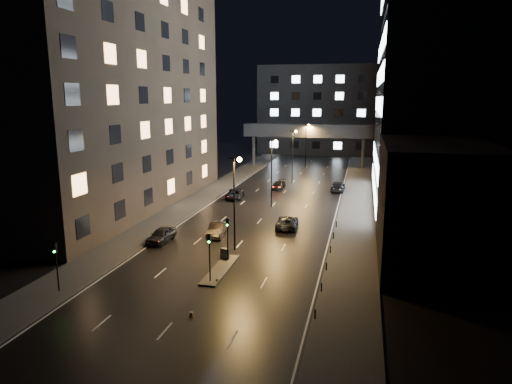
# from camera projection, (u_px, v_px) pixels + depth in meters

# --- Properties ---
(ground) EXTENTS (160.00, 160.00, 0.00)m
(ground) POSITION_uv_depth(u_px,v_px,m) (285.00, 192.00, 79.93)
(ground) COLOR black
(ground) RESTS_ON ground
(sidewalk_left) EXTENTS (5.00, 110.00, 0.15)m
(sidewalk_left) POSITION_uv_depth(u_px,v_px,m) (208.00, 193.00, 77.98)
(sidewalk_left) COLOR #383533
(sidewalk_left) RESTS_ON ground
(sidewalk_right) EXTENTS (5.00, 110.00, 0.15)m
(sidewalk_right) POSITION_uv_depth(u_px,v_px,m) (357.00, 201.00, 72.32)
(sidewalk_right) COLOR #383533
(sidewalk_right) RESTS_ON ground
(building_left) EXTENTS (15.00, 48.00, 40.00)m
(building_left) POSITION_uv_depth(u_px,v_px,m) (114.00, 70.00, 65.69)
(building_left) COLOR #2D2319
(building_left) RESTS_ON ground
(building_right_low) EXTENTS (10.00, 18.00, 12.00)m
(building_right_low) POSITION_uv_depth(u_px,v_px,m) (433.00, 204.00, 44.65)
(building_right_low) COLOR black
(building_right_low) RESTS_ON ground
(building_right_glass) EXTENTS (20.00, 36.00, 45.00)m
(building_right_glass) POSITION_uv_depth(u_px,v_px,m) (453.00, 53.00, 65.86)
(building_right_glass) COLOR black
(building_right_glass) RESTS_ON ground
(building_far) EXTENTS (34.00, 14.00, 25.00)m
(building_far) POSITION_uv_depth(u_px,v_px,m) (319.00, 110.00, 132.61)
(building_far) COLOR #333335
(building_far) RESTS_ON ground
(skybridge) EXTENTS (30.00, 3.00, 10.00)m
(skybridge) POSITION_uv_depth(u_px,v_px,m) (307.00, 131.00, 106.79)
(skybridge) COLOR #333335
(skybridge) RESTS_ON ground
(median_island) EXTENTS (1.60, 8.00, 0.15)m
(median_island) POSITION_uv_depth(u_px,v_px,m) (220.00, 269.00, 43.65)
(median_island) COLOR #383533
(median_island) RESTS_ON ground
(traffic_signal_near) EXTENTS (0.28, 0.34, 4.40)m
(traffic_signal_near) POSITION_uv_depth(u_px,v_px,m) (228.00, 232.00, 45.41)
(traffic_signal_near) COLOR black
(traffic_signal_near) RESTS_ON median_island
(traffic_signal_far) EXTENTS (0.28, 0.34, 4.40)m
(traffic_signal_far) POSITION_uv_depth(u_px,v_px,m) (210.00, 249.00, 40.17)
(traffic_signal_far) COLOR black
(traffic_signal_far) RESTS_ON median_island
(traffic_signal_corner) EXTENTS (0.28, 0.34, 4.40)m
(traffic_signal_corner) POSITION_uv_depth(u_px,v_px,m) (56.00, 259.00, 38.11)
(traffic_signal_corner) COLOR black
(traffic_signal_corner) RESTS_ON ground
(bollard_row) EXTENTS (0.12, 25.12, 0.90)m
(bollard_row) POSITION_uv_depth(u_px,v_px,m) (328.00, 258.00, 45.62)
(bollard_row) COLOR black
(bollard_row) RESTS_ON ground
(streetlight_near) EXTENTS (1.45, 0.50, 10.15)m
(streetlight_near) POSITION_uv_depth(u_px,v_px,m) (236.00, 191.00, 48.09)
(streetlight_near) COLOR black
(streetlight_near) RESTS_ON ground
(streetlight_mid_a) EXTENTS (1.45, 0.50, 10.15)m
(streetlight_mid_a) POSITION_uv_depth(u_px,v_px,m) (273.00, 165.00, 67.13)
(streetlight_mid_a) COLOR black
(streetlight_mid_a) RESTS_ON ground
(streetlight_mid_b) EXTENTS (1.45, 0.50, 10.15)m
(streetlight_mid_b) POSITION_uv_depth(u_px,v_px,m) (293.00, 150.00, 86.18)
(streetlight_mid_b) COLOR black
(streetlight_mid_b) RESTS_ON ground
(streetlight_far) EXTENTS (1.45, 0.50, 10.15)m
(streetlight_far) POSITION_uv_depth(u_px,v_px,m) (307.00, 140.00, 105.23)
(streetlight_far) COLOR black
(streetlight_far) RESTS_ON ground
(car_away_a) EXTENTS (2.24, 4.90, 1.63)m
(car_away_a) POSITION_uv_depth(u_px,v_px,m) (161.00, 235.00, 52.02)
(car_away_a) COLOR black
(car_away_a) RESTS_ON ground
(car_away_b) EXTENTS (2.27, 5.08, 1.62)m
(car_away_b) POSITION_uv_depth(u_px,v_px,m) (217.00, 229.00, 54.37)
(car_away_b) COLOR black
(car_away_b) RESTS_ON ground
(car_away_c) EXTENTS (3.10, 5.64, 1.50)m
(car_away_c) POSITION_uv_depth(u_px,v_px,m) (234.00, 194.00, 74.22)
(car_away_c) COLOR black
(car_away_c) RESTS_ON ground
(car_away_d) EXTENTS (2.13, 5.00, 1.44)m
(car_away_d) POSITION_uv_depth(u_px,v_px,m) (279.00, 185.00, 81.97)
(car_away_d) COLOR black
(car_away_d) RESTS_ON ground
(car_toward_a) EXTENTS (2.86, 5.61, 1.52)m
(car_toward_a) POSITION_uv_depth(u_px,v_px,m) (287.00, 222.00, 57.57)
(car_toward_a) COLOR black
(car_toward_a) RESTS_ON ground
(car_toward_b) EXTENTS (2.37, 5.70, 1.65)m
(car_toward_b) POSITION_uv_depth(u_px,v_px,m) (338.00, 186.00, 80.20)
(car_toward_b) COLOR black
(car_toward_b) RESTS_ON ground
(utility_cabinet) EXTENTS (0.92, 0.67, 1.09)m
(utility_cabinet) POSITION_uv_depth(u_px,v_px,m) (225.00, 254.00, 46.24)
(utility_cabinet) COLOR #48484A
(utility_cabinet) RESTS_ON median_island
(cone_a) EXTENTS (0.48, 0.48, 0.54)m
(cone_a) POSITION_uv_depth(u_px,v_px,m) (217.00, 280.00, 40.73)
(cone_a) COLOR orange
(cone_a) RESTS_ON ground
(cone_b) EXTENTS (0.43, 0.43, 0.48)m
(cone_b) POSITION_uv_depth(u_px,v_px,m) (191.00, 313.00, 34.45)
(cone_b) COLOR orange
(cone_b) RESTS_ON ground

